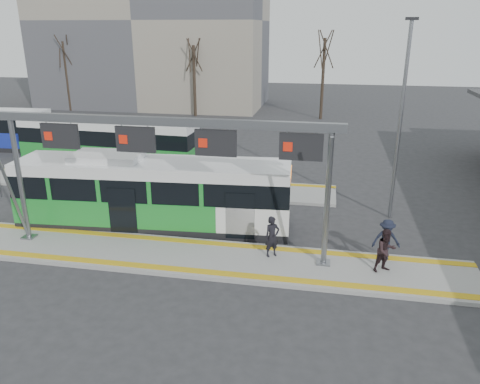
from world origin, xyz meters
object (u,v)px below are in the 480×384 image
object	(u,v)px
passenger_a	(272,237)
passenger_b	(386,251)
hero_bus	(153,194)
passenger_c	(386,240)
gantry	(166,147)

from	to	relation	value
passenger_a	passenger_b	bearing A→B (deg)	-38.51
hero_bus	passenger_c	bearing A→B (deg)	-14.09
passenger_a	hero_bus	bearing A→B (deg)	125.21
gantry	passenger_a	xyz separation A→B (m)	(3.91, 0.29, -3.36)
passenger_a	passenger_c	world-z (taller)	passenger_c
passenger_b	passenger_c	world-z (taller)	passenger_b
hero_bus	passenger_a	size ratio (longest dim) A/B	7.56
hero_bus	passenger_c	distance (m)	9.88
gantry	hero_bus	size ratio (longest dim) A/B	1.09
hero_bus	passenger_b	xyz separation A→B (m)	(9.60, -2.67, -0.54)
gantry	passenger_a	bearing A→B (deg)	4.20
gantry	passenger_b	bearing A→B (deg)	-0.95
gantry	hero_bus	world-z (taller)	gantry
hero_bus	passenger_b	world-z (taller)	hero_bus
gantry	passenger_c	world-z (taller)	gantry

